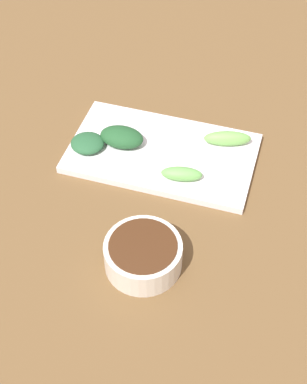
{
  "coord_description": "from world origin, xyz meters",
  "views": [
    {
      "loc": [
        -0.55,
        -0.16,
        0.66
      ],
      "look_at": [
        -0.03,
        -0.0,
        0.05
      ],
      "focal_mm": 53.14,
      "sensor_mm": 36.0,
      "label": 1
    }
  ],
  "objects": [
    {
      "name": "tabletop",
      "position": [
        0.0,
        0.0,
        0.01
      ],
      "size": [
        2.1,
        2.1,
        0.02
      ],
      "primitive_type": "cube",
      "color": "brown",
      "rests_on": "ground"
    },
    {
      "name": "sauce_bowl",
      "position": [
        -0.14,
        -0.02,
        0.04
      ],
      "size": [
        0.1,
        0.1,
        0.04
      ],
      "color": "silver",
      "rests_on": "tabletop"
    },
    {
      "name": "serving_plate",
      "position": [
        0.07,
        0.01,
        0.03
      ],
      "size": [
        0.17,
        0.29,
        0.01
      ],
      "primitive_type": "cube",
      "color": "white",
      "rests_on": "tabletop"
    },
    {
      "name": "broccoli_stalk_0",
      "position": [
        0.02,
        -0.03,
        0.04
      ],
      "size": [
        0.04,
        0.07,
        0.02
      ],
      "primitive_type": "ellipsoid",
      "rotation": [
        0.0,
        0.0,
        0.2
      ],
      "color": "#69B055",
      "rests_on": "serving_plate"
    },
    {
      "name": "broccoli_leafy_1",
      "position": [
        0.04,
        0.13,
        0.04
      ],
      "size": [
        0.06,
        0.06,
        0.02
      ],
      "primitive_type": "ellipsoid",
      "rotation": [
        0.0,
        0.0,
        0.17
      ],
      "color": "#275A34",
      "rests_on": "serving_plate"
    },
    {
      "name": "broccoli_leafy_2",
      "position": [
        0.07,
        0.08,
        0.05
      ],
      "size": [
        0.05,
        0.07,
        0.03
      ],
      "primitive_type": "ellipsoid",
      "rotation": [
        0.0,
        0.0,
        0.03
      ],
      "color": "#21532A",
      "rests_on": "serving_plate"
    },
    {
      "name": "broccoli_stalk_3",
      "position": [
        0.11,
        -0.08,
        0.04
      ],
      "size": [
        0.04,
        0.08,
        0.02
      ],
      "primitive_type": "ellipsoid",
      "rotation": [
        0.0,
        0.0,
        0.28
      ],
      "color": "#72B554",
      "rests_on": "serving_plate"
    }
  ]
}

